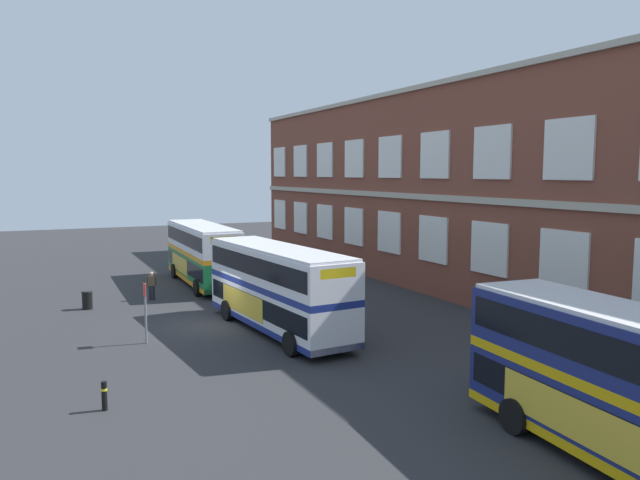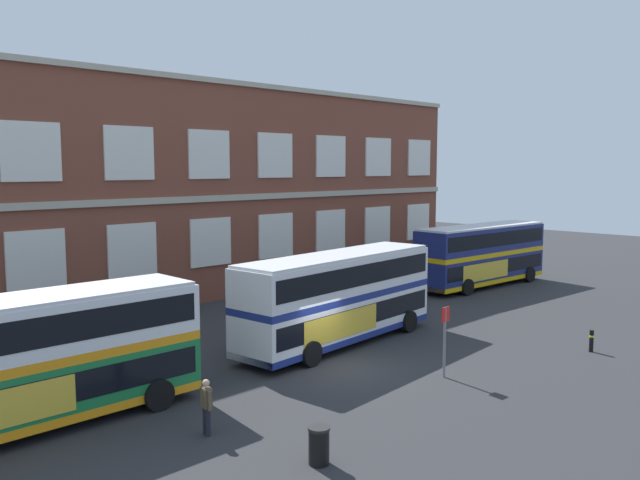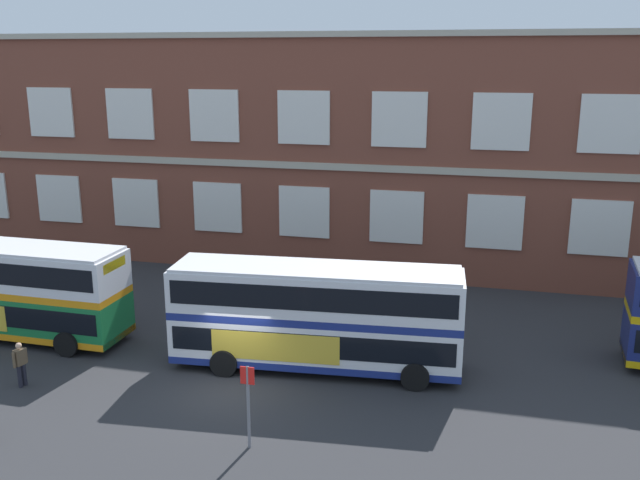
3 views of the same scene
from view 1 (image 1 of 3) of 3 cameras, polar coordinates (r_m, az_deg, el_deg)
The scene contains 8 objects.
ground_plane at distance 31.82m, azimuth -6.36°, elevation -7.47°, with size 120.00×120.00×0.00m, color #2B2B2D.
brick_terminal_building at distance 39.91m, azimuth 15.32°, elevation 4.32°, with size 55.34×8.19×12.97m.
double_decker_near at distance 42.13m, azimuth -10.93°, elevation -1.20°, with size 11.04×2.99×4.07m.
double_decker_middle at distance 29.12m, azimuth -3.99°, elevation -4.41°, with size 11.17×3.52×4.07m.
waiting_passenger at distance 37.81m, azimuth -15.46°, elevation -4.02°, with size 0.33×0.64×1.70m.
bus_stand_flag at distance 28.20m, azimuth -16.01°, elevation -6.06°, with size 0.44×0.10×2.70m.
station_litter_bin at distance 36.47m, azimuth -20.92°, elevation -5.25°, with size 0.60×0.60×1.03m.
safety_bollard_east at distance 21.18m, azimuth -19.50°, elevation -13.52°, with size 0.19×0.19×0.95m.
Camera 1 is at (29.26, -8.00, 7.52)m, focal length 34.25 mm.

